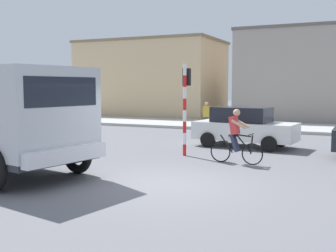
{
  "coord_description": "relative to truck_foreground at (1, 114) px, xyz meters",
  "views": [
    {
      "loc": [
        4.3,
        -9.11,
        2.41
      ],
      "look_at": [
        -1.03,
        2.5,
        1.2
      ],
      "focal_mm": 44.39,
      "sensor_mm": 36.0,
      "label": 1
    }
  ],
  "objects": [
    {
      "name": "cyclist",
      "position": [
        5.41,
        4.25,
        -0.8
      ],
      "size": [
        1.73,
        0.5,
        1.72
      ],
      "color": "black",
      "rests_on": "ground"
    },
    {
      "name": "ground_plane",
      "position": [
        4.56,
        0.75,
        -1.67
      ],
      "size": [
        120.0,
        120.0,
        0.0
      ],
      "primitive_type": "plane",
      "color": "slate"
    },
    {
      "name": "traffic_light_pole",
      "position": [
        3.36,
        5.07,
        0.4
      ],
      "size": [
        0.24,
        0.43,
        3.2
      ],
      "color": "red",
      "rests_on": "ground"
    },
    {
      "name": "pedestrian_near_kerb",
      "position": [
        1.77,
        11.84,
        -0.82
      ],
      "size": [
        0.34,
        0.22,
        1.62
      ],
      "color": "#2D334C",
      "rests_on": "ground"
    },
    {
      "name": "truck_foreground",
      "position": [
        0.0,
        0.0,
        0.0
      ],
      "size": [
        5.79,
        3.59,
        2.9
      ],
      "color": "#B2B7BC",
      "rests_on": "ground"
    },
    {
      "name": "sidewalk_far",
      "position": [
        4.56,
        15.93,
        -1.59
      ],
      "size": [
        80.0,
        5.0,
        0.16
      ],
      "primitive_type": "cube",
      "color": "#ADADA8",
      "rests_on": "ground"
    },
    {
      "name": "building_mid_block",
      "position": [
        4.74,
        21.93,
        1.51
      ],
      "size": [
        7.51,
        6.16,
        6.35
      ],
      "color": "#9E9389",
      "rests_on": "ground"
    },
    {
      "name": "car_white_mid",
      "position": [
        4.73,
        7.96,
        -0.85
      ],
      "size": [
        4.14,
        2.17,
        1.6
      ],
      "color": "white",
      "rests_on": "ground"
    },
    {
      "name": "building_corner_left",
      "position": [
        -6.59,
        22.12,
        1.37
      ],
      "size": [
        11.15,
        6.83,
        6.07
      ],
      "color": "#D1B284",
      "rests_on": "ground"
    }
  ]
}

